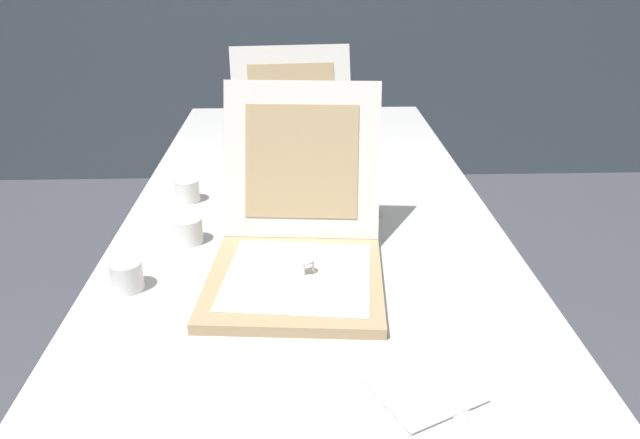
% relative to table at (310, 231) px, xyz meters
% --- Properties ---
extents(table, '(0.92, 2.13, 0.73)m').
position_rel_table_xyz_m(table, '(0.00, 0.00, 0.00)').
color(table, silver).
rests_on(table, ground).
extents(pizza_box_front, '(0.38, 0.49, 0.35)m').
position_rel_table_xyz_m(pizza_box_front, '(-0.03, -0.29, 0.10)').
color(pizza_box_front, tan).
rests_on(pizza_box_front, table).
extents(pizza_box_middle, '(0.40, 0.49, 0.36)m').
position_rel_table_xyz_m(pizza_box_middle, '(-0.02, 0.18, 0.10)').
color(pizza_box_middle, tan).
rests_on(pizza_box_middle, table).
extents(cup_white_near_left, '(0.06, 0.06, 0.06)m').
position_rel_table_xyz_m(cup_white_near_left, '(-0.37, -0.35, 0.08)').
color(cup_white_near_left, white).
rests_on(cup_white_near_left, table).
extents(cup_white_mid, '(0.06, 0.06, 0.06)m').
position_rel_table_xyz_m(cup_white_mid, '(-0.32, 0.10, 0.08)').
color(cup_white_mid, white).
rests_on(cup_white_mid, table).
extents(cup_white_near_center, '(0.06, 0.06, 0.06)m').
position_rel_table_xyz_m(cup_white_near_center, '(-0.28, -0.14, 0.08)').
color(cup_white_near_center, white).
rests_on(cup_white_near_center, table).
extents(cup_white_far, '(0.06, 0.06, 0.06)m').
position_rel_table_xyz_m(cup_white_far, '(-0.21, 0.36, 0.08)').
color(cup_white_far, white).
rests_on(cup_white_far, table).
extents(napkin_pile, '(0.20, 0.20, 0.01)m').
position_rel_table_xyz_m(napkin_pile, '(0.17, -0.65, 0.05)').
color(napkin_pile, white).
rests_on(napkin_pile, table).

